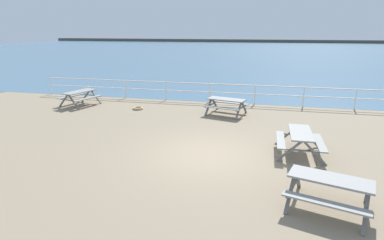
{
  "coord_description": "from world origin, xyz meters",
  "views": [
    {
      "loc": [
        1.72,
        -9.64,
        4.03
      ],
      "look_at": [
        -0.78,
        1.24,
        0.8
      ],
      "focal_mm": 29.47,
      "sensor_mm": 36.0,
      "label": 1
    }
  ],
  "objects_px": {
    "picnic_table_near_right": "(330,185)",
    "picnic_table_mid_centre": "(226,103)",
    "picnic_table_far_right": "(300,137)",
    "picnic_table_near_left": "(80,95)"
  },
  "relations": [
    {
      "from": "picnic_table_near_right",
      "to": "picnic_table_mid_centre",
      "type": "xyz_separation_m",
      "value": [
        -3.34,
        7.88,
        0.0
      ]
    },
    {
      "from": "picnic_table_mid_centre",
      "to": "picnic_table_far_right",
      "type": "distance_m",
      "value": 5.45
    },
    {
      "from": "picnic_table_near_right",
      "to": "picnic_table_far_right",
      "type": "bearing_deg",
      "value": 112.41
    },
    {
      "from": "picnic_table_mid_centre",
      "to": "picnic_table_far_right",
      "type": "height_order",
      "value": "same"
    },
    {
      "from": "picnic_table_near_left",
      "to": "picnic_table_mid_centre",
      "type": "xyz_separation_m",
      "value": [
        8.04,
        -0.15,
        0.0
      ]
    },
    {
      "from": "picnic_table_mid_centre",
      "to": "picnic_table_near_left",
      "type": "bearing_deg",
      "value": -166.09
    },
    {
      "from": "picnic_table_near_left",
      "to": "picnic_table_near_right",
      "type": "xyz_separation_m",
      "value": [
        11.38,
        -8.03,
        0.0
      ]
    },
    {
      "from": "picnic_table_near_left",
      "to": "picnic_table_far_right",
      "type": "relative_size",
      "value": 1.19
    },
    {
      "from": "picnic_table_far_right",
      "to": "picnic_table_mid_centre",
      "type": "bearing_deg",
      "value": 33.8
    },
    {
      "from": "picnic_table_far_right",
      "to": "picnic_table_near_left",
      "type": "bearing_deg",
      "value": 67.28
    }
  ]
}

